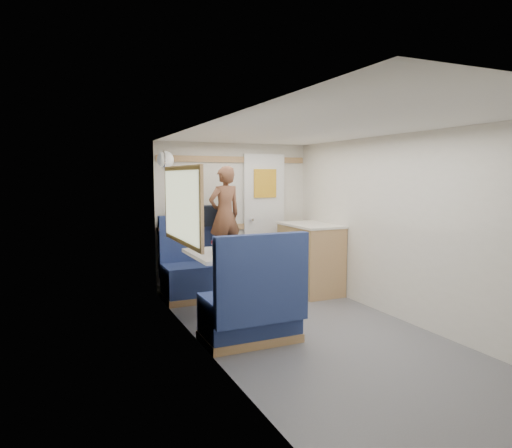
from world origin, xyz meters
name	(u,v)px	position (x,y,z in m)	size (l,w,h in m)	color
floor	(319,337)	(0.00, 0.00, 0.00)	(4.50, 4.50, 0.00)	#515156
ceiling	(323,127)	(0.00, 0.00, 2.00)	(4.50, 4.50, 0.00)	silver
wall_back	(234,216)	(0.00, 2.25, 1.00)	(2.20, 0.02, 2.00)	silver
wall_left	(210,242)	(-1.10, 0.00, 1.00)	(0.02, 4.50, 2.00)	silver
wall_right	(411,229)	(1.10, 0.00, 1.00)	(0.02, 4.50, 2.00)	silver
oak_trim_low	(235,227)	(0.00, 2.23, 0.85)	(2.15, 0.02, 0.08)	#9C7D46
oak_trim_high	(234,159)	(0.00, 2.23, 1.78)	(2.15, 0.02, 0.08)	#9C7D46
side_window	(181,205)	(-1.08, 1.00, 1.25)	(0.04, 1.30, 0.72)	#B1B79C
rear_door	(264,217)	(0.45, 2.22, 0.97)	(0.62, 0.12, 1.86)	white
dinette_table	(221,267)	(-0.65, 1.00, 0.57)	(0.62, 0.92, 0.72)	white
bench_far	(198,275)	(-0.65, 1.86, 0.30)	(0.90, 0.59, 1.05)	navy
bench_near	(252,311)	(-0.65, 0.14, 0.30)	(0.90, 0.59, 1.05)	navy
ledge	(191,228)	(-0.65, 2.12, 0.88)	(0.90, 0.14, 0.04)	#9C7D46
dome_light	(165,160)	(-1.04, 1.85, 1.75)	(0.20, 0.20, 0.20)	white
galley_counter	(310,258)	(0.82, 1.55, 0.47)	(0.57, 0.92, 0.92)	#9C7D46
person	(225,215)	(-0.31, 1.79, 1.06)	(0.45, 0.29, 1.23)	brown
duffel_bag	(196,216)	(-0.59, 2.12, 1.03)	(0.55, 0.26, 0.26)	black
tray	(240,253)	(-0.49, 0.82, 0.73)	(0.26, 0.35, 0.02)	white
orange_fruit	(239,249)	(-0.51, 0.81, 0.78)	(0.08, 0.08, 0.08)	orange
cheese_block	(233,253)	(-0.62, 0.71, 0.76)	(0.11, 0.07, 0.04)	#E2CE83
wine_glass	(215,243)	(-0.75, 0.91, 0.84)	(0.08, 0.08, 0.17)	white
tumbler_left	(221,252)	(-0.74, 0.73, 0.78)	(0.07, 0.07, 0.11)	silver
tumbler_right	(226,245)	(-0.50, 1.21, 0.77)	(0.06, 0.06, 0.10)	silver
beer_glass	(235,245)	(-0.43, 1.15, 0.77)	(0.06, 0.06, 0.10)	brown
pepper_grinder	(214,247)	(-0.70, 1.06, 0.77)	(0.04, 0.04, 0.10)	black
bread_loaf	(226,242)	(-0.45, 1.37, 0.77)	(0.14, 0.26, 0.11)	brown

